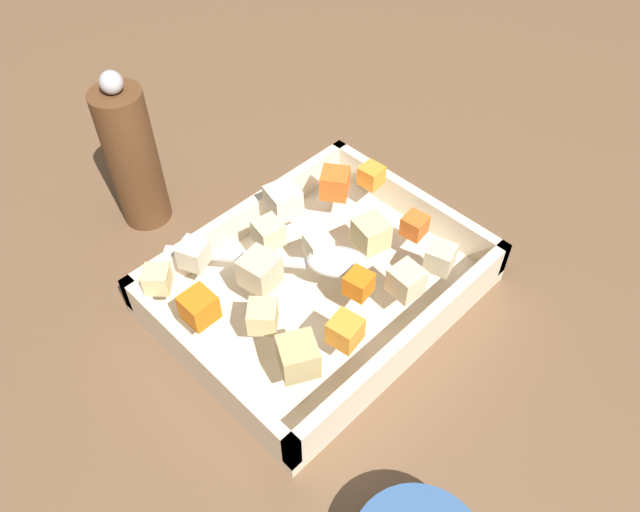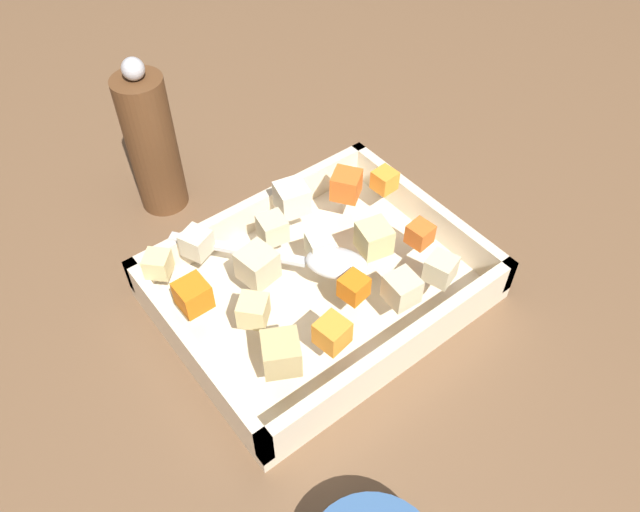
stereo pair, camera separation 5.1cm
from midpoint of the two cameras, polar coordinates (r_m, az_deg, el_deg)
The scene contains 21 objects.
ground_plane at distance 0.68m, azimuth -2.72°, elevation -2.63°, with size 4.00×4.00×0.00m, color brown.
baking_dish at distance 0.66m, azimuth -2.21°, elevation -2.91°, with size 0.32×0.25×0.05m.
carrot_chunk_near_spoon at distance 0.65m, azimuth 6.41°, elevation 2.68°, with size 0.02×0.02×0.02m, color orange.
carrot_chunk_mid_left at distance 0.71m, azimuth 2.64°, elevation 7.25°, with size 0.02×0.02×0.02m, color orange.
carrot_chunk_back_center at distance 0.59m, azimuth -13.41°, elevation -4.69°, with size 0.03×0.03×0.03m, color orange.
carrot_chunk_front_center at distance 0.60m, azimuth 1.11°, elevation -2.67°, with size 0.02×0.02×0.02m, color orange.
carrot_chunk_mid_right at distance 0.69m, azimuth -0.76°, elevation 6.56°, with size 0.03×0.03×0.03m, color orange.
carrot_chunk_under_handle at distance 0.56m, azimuth -0.30°, elevation -6.98°, with size 0.03×0.03×0.03m, color orange.
potato_chunk_center at distance 0.64m, azimuth 2.39°, elevation 1.95°, with size 0.03×0.03×0.03m, color #E0CC89.
potato_chunk_heap_side at distance 0.60m, azimuth 5.45°, elevation -2.39°, with size 0.03×0.03×0.03m, color beige.
potato_chunk_near_right at distance 0.64m, azimuth -6.99°, elevation 2.01°, with size 0.03×0.03×0.03m, color beige.
potato_chunk_corner_nw at distance 0.55m, azimuth -4.71°, elevation -9.24°, with size 0.03×0.03×0.03m, color tan.
potato_chunk_far_right at distance 0.63m, azimuth -2.29°, elevation 0.97°, with size 0.02×0.02×0.02m, color beige.
potato_chunk_corner_sw at distance 0.58m, azimuth -7.79°, elevation -5.61°, with size 0.03×0.03×0.03m, color #E0CC89.
potato_chunk_heap_top at distance 0.61m, azimuth -7.92°, elevation -1.47°, with size 0.03×0.03×0.03m, color beige.
potato_chunk_rim_edge at distance 0.62m, azimuth 8.63°, elevation -0.23°, with size 0.03×0.03×0.03m, color beige.
potato_chunk_corner_ne at distance 0.63m, azimuth -16.87°, elevation -2.15°, with size 0.02×0.02×0.02m, color #E0CC89.
parsnip_chunk_corner_se at distance 0.67m, azimuth -5.55°, elevation 4.94°, with size 0.03×0.03×0.03m, color silver.
parsnip_chunk_far_left at distance 0.64m, azimuth -13.68°, elevation 0.07°, with size 0.03×0.03×0.03m, color beige.
serving_spoon at distance 0.62m, azimuth -1.99°, elevation -0.56°, with size 0.15×0.18×0.02m.
pepper_mill at distance 0.73m, azimuth -18.64°, elevation 8.42°, with size 0.06×0.06×0.19m.
Camera 1 is at (0.30, 0.31, 0.53)m, focal length 35.15 mm.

